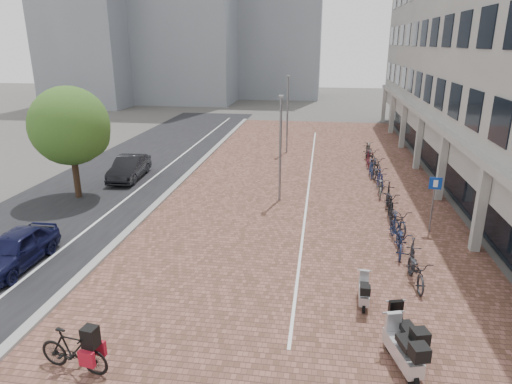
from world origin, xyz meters
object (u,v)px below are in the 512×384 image
object	(u,v)px
car_navy	(15,249)
scooter_back	(403,348)
car_dark	(129,168)
scooter_mid	(404,334)
scooter_front	(364,291)
hero_bike	(73,350)
parking_sign	(434,196)

from	to	relation	value
car_navy	scooter_back	xyz separation A→B (m)	(12.81, -3.55, -0.03)
car_dark	scooter_mid	world-z (taller)	car_dark
car_navy	car_dark	xyz separation A→B (m)	(-0.44, 10.95, 0.02)
car_navy	scooter_front	xyz separation A→B (m)	(12.12, -0.71, -0.19)
car_dark	hero_bike	distance (m)	16.59
car_dark	parking_sign	distance (m)	16.74
hero_bike	scooter_mid	distance (m)	8.22
scooter_front	scooter_back	distance (m)	2.93
hero_bike	scooter_front	distance (m)	8.25
parking_sign	car_navy	bearing A→B (deg)	-156.26
parking_sign	car_dark	bearing A→B (deg)	164.97
hero_bike	scooter_mid	xyz separation A→B (m)	(8.02, 1.81, 0.01)
car_dark	parking_sign	size ratio (longest dim) A/B	1.70
car_navy	scooter_back	bearing A→B (deg)	-15.71
scooter_front	car_dark	bearing A→B (deg)	140.29
car_dark	scooter_back	bearing A→B (deg)	-51.87
scooter_front	parking_sign	xyz separation A→B (m)	(3.22, 6.13, 1.14)
scooter_front	parking_sign	world-z (taller)	parking_sign
parking_sign	scooter_mid	bearing A→B (deg)	-101.68
scooter_front	scooter_back	size ratio (longest dim) A/B	0.75
car_dark	hero_bike	xyz separation A→B (m)	(5.37, -15.70, -0.08)
hero_bike	scooter_mid	world-z (taller)	hero_bike
scooter_back	car_navy	bearing A→B (deg)	148.45
hero_bike	parking_sign	world-z (taller)	parking_sign
car_navy	hero_bike	xyz separation A→B (m)	(4.93, -4.75, -0.06)
car_navy	hero_bike	bearing A→B (deg)	-44.18
car_navy	scooter_front	world-z (taller)	car_navy
car_dark	hero_bike	size ratio (longest dim) A/B	2.08
car_navy	scooter_mid	size ratio (longest dim) A/B	2.17
scooter_mid	parking_sign	xyz separation A→B (m)	(2.39, 8.36, 1.00)
car_dark	parking_sign	xyz separation A→B (m)	(15.78, -5.53, 0.94)
parking_sign	hero_bike	bearing A→B (deg)	-131.38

